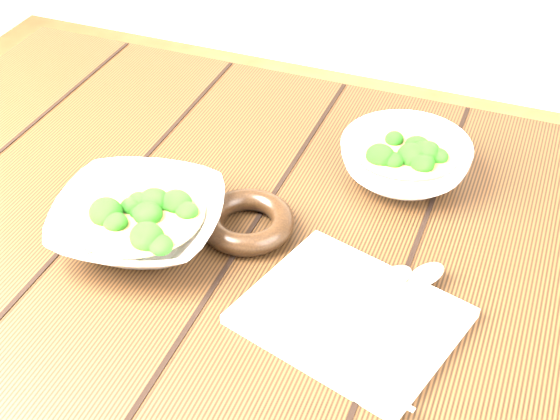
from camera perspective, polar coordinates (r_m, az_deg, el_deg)
name	(u,v)px	position (r m, az deg, el deg)	size (l,w,h in m)	color
table	(264,305)	(1.05, -1.16, -6.98)	(1.20, 0.80, 0.75)	#311E0E
soup_bowl_front	(139,220)	(0.96, -10.30, -0.73)	(0.24, 0.24, 0.06)	silver
soup_bowl_back	(405,160)	(1.06, 9.13, 3.66)	(0.17, 0.17, 0.06)	silver
trivet	(247,222)	(0.97, -2.41, -0.86)	(0.12, 0.12, 0.03)	black
napkin	(350,316)	(0.86, 5.18, -7.74)	(0.22, 0.18, 0.01)	beige
spoon_left	(370,290)	(0.88, 6.57, -5.86)	(0.11, 0.16, 0.01)	#BCB4A6
spoon_right	(406,289)	(0.89, 9.17, -5.72)	(0.10, 0.17, 0.01)	#BCB4A6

